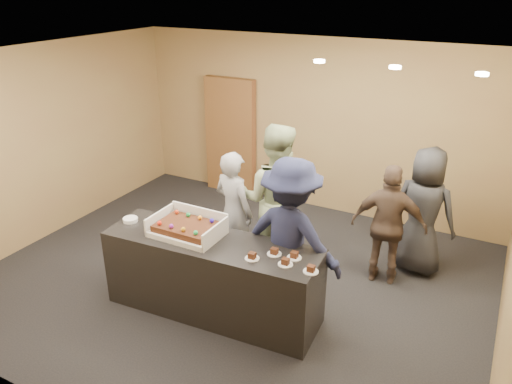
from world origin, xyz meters
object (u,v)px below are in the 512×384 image
cake_box (189,230)px  sheet_cake (187,227)px  person_brown_extra (389,225)px  person_dark_suit (423,211)px  serving_counter (212,277)px  person_server_grey (234,212)px  plate_stack (130,220)px  storage_cabinet (231,136)px  person_navy_man (291,238)px  person_sage_man (275,199)px

cake_box → sheet_cake: (-0.00, -0.03, 0.05)m
person_brown_extra → person_dark_suit: size_ratio=0.92×
serving_counter → person_server_grey: size_ratio=1.52×
plate_stack → person_server_grey: (0.81, 0.98, -0.13)m
plate_stack → storage_cabinet: bearing=99.2°
storage_cabinet → person_dark_suit: bearing=-17.9°
plate_stack → person_brown_extra: person_brown_extra is taller
person_brown_extra → person_dark_suit: bearing=-132.2°
storage_cabinet → sheet_cake: bearing=-67.6°
person_server_grey → person_brown_extra: person_server_grey is taller
sheet_cake → person_navy_man: 1.13m
storage_cabinet → plate_stack: (0.51, -3.13, -0.07)m
person_navy_man → person_brown_extra: 1.35m
person_server_grey → person_brown_extra: 1.90m
cake_box → person_server_grey: size_ratio=0.48×
person_navy_man → person_dark_suit: (1.11, 1.53, -0.08)m
cake_box → plate_stack: cake_box is taller
storage_cabinet → person_dark_suit: storage_cabinet is taller
storage_cabinet → person_server_grey: 2.53m
person_sage_man → person_brown_extra: bearing=176.8°
plate_stack → person_dark_suit: size_ratio=0.10×
storage_cabinet → person_server_grey: bearing=-58.6°
person_navy_man → person_brown_extra: bearing=-122.4°
plate_stack → person_brown_extra: 3.05m
cake_box → plate_stack: size_ratio=4.46×
person_server_grey → person_sage_man: size_ratio=0.82×
plate_stack → person_dark_suit: bearing=34.8°
plate_stack → person_sage_man: 1.76m
cake_box → plate_stack: bearing=-174.8°
cake_box → person_navy_man: 1.12m
cake_box → person_brown_extra: 2.38m
plate_stack → person_dark_suit: (2.92, 2.02, -0.10)m
person_navy_man → person_brown_extra: size_ratio=1.19×
storage_cabinet → person_server_grey: storage_cabinet is taller
person_navy_man → storage_cabinet: bearing=-44.5°
person_sage_man → person_dark_suit: size_ratio=1.16×
cake_box → sheet_cake: bearing=-91.0°
sheet_cake → person_sage_man: person_sage_man is taller
person_brown_extra → serving_counter: bearing=36.9°
storage_cabinet → person_sage_man: bearing=-47.2°
cake_box → person_navy_man: size_ratio=0.42×
person_brown_extra → cake_box: bearing=31.3°
person_server_grey → storage_cabinet: bearing=-45.1°
person_sage_man → person_dark_suit: bearing=-171.7°
person_sage_man → person_navy_man: bearing=109.6°
person_sage_man → person_navy_man: person_sage_man is taller
person_brown_extra → person_dark_suit: person_dark_suit is taller
person_server_grey → person_brown_extra: bearing=-148.2°
storage_cabinet → person_navy_man: bearing=-48.8°
plate_stack → person_sage_man: size_ratio=0.09×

